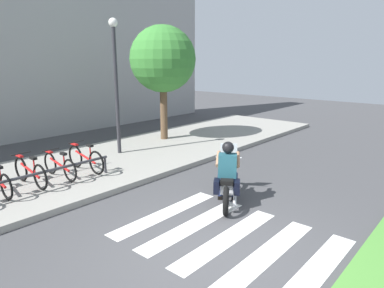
{
  "coord_description": "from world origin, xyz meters",
  "views": [
    {
      "loc": [
        -4.15,
        -3.23,
        3.14
      ],
      "look_at": [
        2.24,
        2.31,
        1.09
      ],
      "focal_mm": 32.28,
      "sensor_mm": 36.0,
      "label": 1
    }
  ],
  "objects_px": {
    "motorcycle": "(227,182)",
    "bicycle_4": "(85,158)",
    "rider": "(228,168)",
    "bicycle_3": "(60,166)",
    "bike_rack": "(41,174)",
    "street_lamp": "(116,76)",
    "tree_near_rack": "(163,60)",
    "bicycle_2": "(30,172)"
  },
  "relations": [
    {
      "from": "tree_near_rack",
      "to": "motorcycle",
      "type": "bearing_deg",
      "value": -121.02
    },
    {
      "from": "bicycle_3",
      "to": "street_lamp",
      "type": "bearing_deg",
      "value": 18.7
    },
    {
      "from": "motorcycle",
      "to": "bicycle_3",
      "type": "xyz_separation_m",
      "value": [
        -1.9,
        3.98,
        0.03
      ]
    },
    {
      "from": "motorcycle",
      "to": "bicycle_4",
      "type": "relative_size",
      "value": 1.1
    },
    {
      "from": "tree_near_rack",
      "to": "bicycle_3",
      "type": "bearing_deg",
      "value": -165.87
    },
    {
      "from": "bicycle_4",
      "to": "tree_near_rack",
      "type": "relative_size",
      "value": 0.38
    },
    {
      "from": "bicycle_3",
      "to": "street_lamp",
      "type": "relative_size",
      "value": 0.35
    },
    {
      "from": "rider",
      "to": "bike_rack",
      "type": "distance_m",
      "value": 4.34
    },
    {
      "from": "bicycle_2",
      "to": "rider",
      "type": "bearing_deg",
      "value": -57.18
    },
    {
      "from": "rider",
      "to": "bicycle_2",
      "type": "distance_m",
      "value": 4.8
    },
    {
      "from": "tree_near_rack",
      "to": "bicycle_2",
      "type": "bearing_deg",
      "value": -167.65
    },
    {
      "from": "bicycle_2",
      "to": "bicycle_3",
      "type": "bearing_deg",
      "value": 0.07
    },
    {
      "from": "street_lamp",
      "to": "bicycle_3",
      "type": "bearing_deg",
      "value": -161.3
    },
    {
      "from": "rider",
      "to": "bicycle_4",
      "type": "xyz_separation_m",
      "value": [
        -1.07,
        4.02,
        -0.31
      ]
    },
    {
      "from": "street_lamp",
      "to": "bicycle_2",
      "type": "bearing_deg",
      "value": -165.35
    },
    {
      "from": "bicycle_4",
      "to": "street_lamp",
      "type": "distance_m",
      "value": 2.95
    },
    {
      "from": "rider",
      "to": "bicycle_3",
      "type": "height_order",
      "value": "rider"
    },
    {
      "from": "rider",
      "to": "bicycle_4",
      "type": "bearing_deg",
      "value": 104.83
    },
    {
      "from": "bike_rack",
      "to": "tree_near_rack",
      "type": "height_order",
      "value": "tree_near_rack"
    },
    {
      "from": "motorcycle",
      "to": "bicycle_4",
      "type": "distance_m",
      "value": 4.14
    },
    {
      "from": "street_lamp",
      "to": "tree_near_rack",
      "type": "bearing_deg",
      "value": 9.17
    },
    {
      "from": "bicycle_3",
      "to": "bicycle_4",
      "type": "relative_size",
      "value": 0.94
    },
    {
      "from": "bicycle_3",
      "to": "bike_rack",
      "type": "bearing_deg",
      "value": -144.03
    },
    {
      "from": "motorcycle",
      "to": "bicycle_4",
      "type": "xyz_separation_m",
      "value": [
        -1.13,
        3.98,
        0.05
      ]
    },
    {
      "from": "bicycle_4",
      "to": "bike_rack",
      "type": "xyz_separation_m",
      "value": [
        -1.53,
        -0.55,
        0.06
      ]
    },
    {
      "from": "bicycle_3",
      "to": "bike_rack",
      "type": "height_order",
      "value": "bicycle_3"
    },
    {
      "from": "rider",
      "to": "bicycle_2",
      "type": "relative_size",
      "value": 0.88
    },
    {
      "from": "motorcycle",
      "to": "street_lamp",
      "type": "relative_size",
      "value": 0.41
    },
    {
      "from": "motorcycle",
      "to": "bicycle_3",
      "type": "bearing_deg",
      "value": 115.47
    },
    {
      "from": "rider",
      "to": "bicycle_2",
      "type": "xyz_separation_m",
      "value": [
        -2.59,
        4.02,
        -0.32
      ]
    },
    {
      "from": "bicycle_4",
      "to": "street_lamp",
      "type": "height_order",
      "value": "street_lamp"
    },
    {
      "from": "rider",
      "to": "bicycle_3",
      "type": "relative_size",
      "value": 0.92
    },
    {
      "from": "bicycle_3",
      "to": "tree_near_rack",
      "type": "relative_size",
      "value": 0.35
    },
    {
      "from": "rider",
      "to": "street_lamp",
      "type": "distance_m",
      "value": 5.29
    },
    {
      "from": "street_lamp",
      "to": "tree_near_rack",
      "type": "xyz_separation_m",
      "value": [
        2.48,
        0.4,
        0.51
      ]
    },
    {
      "from": "motorcycle",
      "to": "rider",
      "type": "bearing_deg",
      "value": -149.26
    },
    {
      "from": "bicycle_4",
      "to": "street_lamp",
      "type": "relative_size",
      "value": 0.38
    },
    {
      "from": "rider",
      "to": "tree_near_rack",
      "type": "distance_m",
      "value": 6.63
    },
    {
      "from": "bike_rack",
      "to": "street_lamp",
      "type": "xyz_separation_m",
      "value": [
        3.35,
        1.43,
        2.1
      ]
    },
    {
      "from": "bike_rack",
      "to": "street_lamp",
      "type": "distance_m",
      "value": 4.2
    },
    {
      "from": "bicycle_4",
      "to": "bike_rack",
      "type": "relative_size",
      "value": 0.45
    },
    {
      "from": "bicycle_2",
      "to": "bicycle_3",
      "type": "relative_size",
      "value": 1.04
    }
  ]
}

